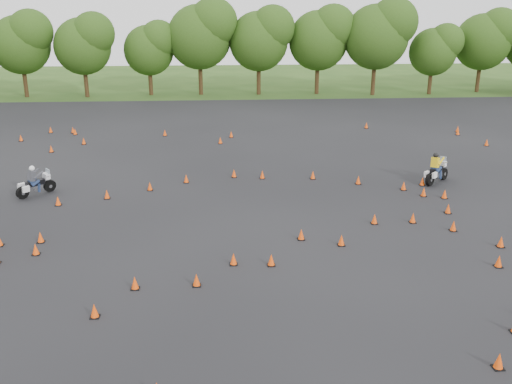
{
  "coord_description": "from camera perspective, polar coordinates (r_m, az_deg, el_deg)",
  "views": [
    {
      "loc": [
        -1.67,
        -20.92,
        9.62
      ],
      "look_at": [
        0.0,
        4.0,
        1.2
      ],
      "focal_mm": 40.0,
      "sensor_mm": 36.0,
      "label": 1
    }
  ],
  "objects": [
    {
      "name": "treeline",
      "position": [
        55.88,
        -0.32,
        13.61
      ],
      "size": [
        87.17,
        32.65,
        10.92
      ],
      "color": "#294714",
      "rests_on": "ground"
    },
    {
      "name": "traffic_cones",
      "position": [
        28.07,
        -0.23,
        -0.91
      ],
      "size": [
        36.31,
        32.71,
        0.45
      ],
      "color": "#FB4C0A",
      "rests_on": "asphalt_pad"
    },
    {
      "name": "rider_grey",
      "position": [
        31.5,
        -21.26,
        1.15
      ],
      "size": [
        1.99,
        2.01,
        1.67
      ],
      "primitive_type": null,
      "rotation": [
        0.0,
        0.0,
        0.79
      ],
      "color": "#3B3B42",
      "rests_on": "ground"
    },
    {
      "name": "ground",
      "position": [
        23.08,
        0.67,
        -6.0
      ],
      "size": [
        140.0,
        140.0,
        0.0
      ],
      "primitive_type": "plane",
      "color": "#2D5119",
      "rests_on": "ground"
    },
    {
      "name": "asphalt_pad",
      "position": [
        28.63,
        -0.27,
        -0.99
      ],
      "size": [
        62.0,
        62.0,
        0.0
      ],
      "primitive_type": "plane",
      "color": "black",
      "rests_on": "ground"
    },
    {
      "name": "rider_yellow",
      "position": [
        32.94,
        17.74,
        2.33
      ],
      "size": [
        2.13,
        2.02,
        1.73
      ],
      "primitive_type": null,
      "rotation": [
        0.0,
        0.0,
        0.73
      ],
      "color": "yellow",
      "rests_on": "ground"
    }
  ]
}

